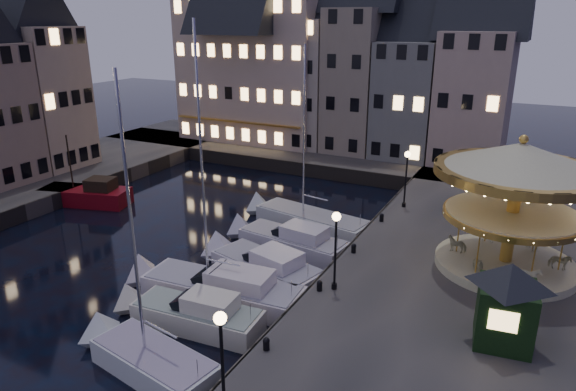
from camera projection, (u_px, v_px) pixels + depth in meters
The scene contains 30 objects.
ground at pixel (208, 288), 28.81m from camera, with size 160.00×160.00×0.00m, color black.
quay_east at pixel (486, 287), 27.66m from camera, with size 16.00×56.00×1.30m, color #474442.
quay_north at pixel (298, 152), 55.61m from camera, with size 44.00×12.00×1.30m, color #474442.
quaywall_e at pixel (346, 257), 31.08m from camera, with size 0.15×44.00×1.30m, color #47423A.
quaywall_n at pixel (289, 168), 49.70m from camera, with size 48.00×0.15×1.30m, color #47423A.
quaywall_w at pixel (23, 214), 37.99m from camera, with size 0.15×44.00×1.30m, color #47423A.
streetlamp_a at pixel (222, 351), 16.83m from camera, with size 0.44×0.44×4.17m.
streetlamp_b at pixel (336, 240), 25.26m from camera, with size 0.44×0.44×4.17m.
streetlamp_c at pixel (406, 171), 36.63m from camera, with size 0.44×0.44×4.17m.
bollard_a at pixel (266, 343), 21.25m from camera, with size 0.30×0.30×0.57m.
bollard_b at pixel (319, 285), 25.88m from camera, with size 0.30×0.30×0.57m.
bollard_c at pixel (354, 248), 30.09m from camera, with size 0.30×0.30×0.57m.
bollard_d at pixel (382, 217), 34.73m from camera, with size 0.30×0.30×0.57m.
townhouse_na at pixel (217, 78), 59.89m from camera, with size 5.50×8.00×12.80m.
townhouse_nb at pixel (257, 76), 57.39m from camera, with size 6.16×8.00×13.80m.
townhouse_nc at pixel (306, 73), 54.64m from camera, with size 6.82×8.00×14.80m.
townhouse_nd at pixel (358, 71), 52.01m from camera, with size 5.50×8.00×15.80m.
townhouse_ne at pixel (410, 89), 50.17m from camera, with size 6.16×8.00×12.80m.
townhouse_nf at pixel (475, 88), 47.41m from camera, with size 6.82×8.00×13.80m.
townhouse_wc at pixel (37, 87), 46.40m from camera, with size 8.80×5.50×14.20m.
hotel_corner at pixel (257, 62), 56.88m from camera, with size 17.60×9.00×16.80m.
motorboat_a at pixel (146, 359), 21.97m from camera, with size 7.04×3.34×11.61m.
motorboat_b at pixel (190, 314), 25.10m from camera, with size 7.54×2.66×2.15m.
motorboat_c at pixel (217, 287), 27.51m from camera, with size 9.92×3.24×13.15m.
motorboat_d at pixel (262, 266), 29.97m from camera, with size 7.95×4.40×2.15m.
motorboat_e at pixel (288, 241), 33.38m from camera, with size 8.33×3.37×2.15m.
motorboat_f at pixel (306, 219), 37.23m from camera, with size 9.68×4.09×12.81m.
red_fishing_boat at pixel (87, 196), 41.71m from camera, with size 7.59×4.32×5.86m.
carousel at pixel (517, 183), 26.73m from camera, with size 8.55×8.55×7.48m.
ticket_kiosk at pixel (509, 290), 21.02m from camera, with size 3.60×3.60×4.21m.
Camera 1 is at (15.60, -20.70, 14.35)m, focal length 32.00 mm.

